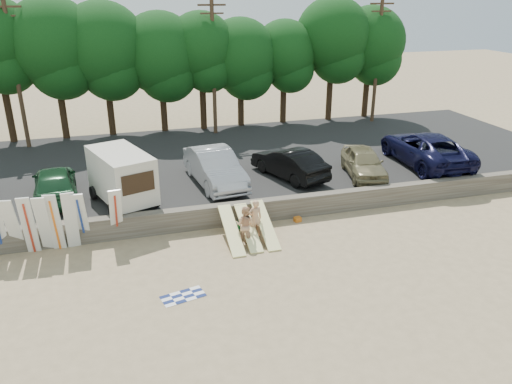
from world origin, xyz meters
The scene contains 26 objects.
ground centered at (0.00, 0.00, 0.00)m, with size 120.00×120.00×0.00m, color tan.
seawall centered at (0.00, 3.00, 0.50)m, with size 44.00×0.50×1.00m, color #6B6356.
parking_lot centered at (0.00, 10.50, 0.35)m, with size 44.00×14.50×0.70m, color #282828.
treeline centered at (-1.69, 17.55, 6.54)m, with size 34.33×6.40×9.68m.
utility_poles centered at (2.00, 16.00, 5.43)m, with size 25.80×0.26×9.00m.
box_trailer centered at (-4.56, 5.14, 2.08)m, with size 3.14×4.28×2.46m.
car_1 centered at (-7.60, 6.49, 1.51)m, with size 1.92×4.78×1.63m, color #163D22.
car_2 centered at (0.00, 6.37, 1.59)m, with size 1.88×5.39×1.78m, color #A2A2A7.
car_3 centered at (3.95, 6.28, 1.48)m, with size 1.65×4.73×1.56m, color black.
car_4 centered at (7.80, 5.41, 1.45)m, with size 1.77×4.40×1.50m, color olive.
car_5 centered at (12.04, 6.25, 1.61)m, with size 3.00×6.51×1.81m, color black.
surfboard_upright_1 centered at (-8.89, 2.61, 1.26)m, with size 0.50×0.06×2.60m, color silver.
surfboard_upright_2 centered at (-8.29, 2.47, 1.28)m, with size 0.50×0.06×2.60m, color silver.
surfboard_upright_3 centered at (-7.73, 2.47, 1.27)m, with size 0.50×0.06×2.60m, color silver.
surfboard_upright_4 centered at (-7.32, 2.47, 1.28)m, with size 0.50×0.06×2.60m, color silver.
surfboard_upright_5 centered at (-6.71, 2.49, 1.28)m, with size 0.50×0.06×2.60m, color silver.
surfboard_upright_6 centered at (-6.32, 2.60, 1.25)m, with size 0.50×0.06×2.60m, color silver.
surfboard_upright_7 centered at (-4.95, 2.64, 1.25)m, with size 0.50×0.06×2.60m, color silver.
surfboard_low_0 centered at (-0.37, 1.30, 0.56)m, with size 0.56×3.00×0.07m, color #FCF39E.
surfboard_low_1 centered at (0.40, 1.43, 0.51)m, with size 0.56×3.00×0.07m, color #FCF39E.
surfboard_low_2 centered at (1.14, 1.38, 0.57)m, with size 0.56×3.00×0.07m, color #FCF39E.
beachgoer_a centered at (0.73, 1.50, 0.86)m, with size 0.62×0.41×1.71m, color tan.
beachgoer_b centered at (0.16, 1.08, 0.83)m, with size 0.80×0.63×1.65m, color tan.
cooler centered at (0.18, 2.40, 0.16)m, with size 0.38×0.30×0.32m, color #238345.
gear_bag centered at (3.01, 2.40, 0.11)m, with size 0.30×0.25×0.22m, color #C46217.
beach_towel centered at (-2.93, -2.19, 0.01)m, with size 1.50×1.50×0.00m, color white.
Camera 1 is at (-4.53, -17.01, 9.91)m, focal length 35.00 mm.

